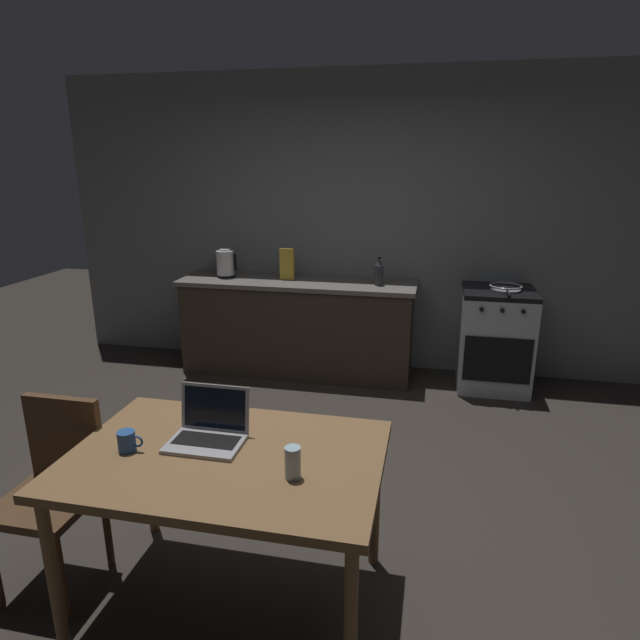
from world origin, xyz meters
The scene contains 13 objects.
ground_plane centered at (0.00, 0.00, 0.00)m, with size 12.00×12.00×0.00m, color #2D2823.
back_wall centered at (0.30, 2.34, 1.36)m, with size 6.40×0.10×2.71m, color slate.
kitchen_counter centered at (-0.54, 1.99, 0.44)m, with size 2.16×0.64×0.88m.
stove_oven centered at (1.23, 1.98, 0.44)m, with size 0.60×0.62×0.88m.
dining_table centered at (-0.14, -0.83, 0.68)m, with size 1.32×0.88×0.75m.
chair centered at (-0.99, -0.83, 0.51)m, with size 0.40×0.40×0.89m.
laptop centered at (-0.25, -0.74, 0.80)m, with size 0.32×0.26×0.23m.
electric_kettle centered at (-1.24, 1.99, 1.01)m, with size 0.19×0.17×0.26m.
bottle centered at (0.20, 1.94, 1.00)m, with size 0.08×0.08×0.25m.
frying_pan centered at (1.27, 1.96, 0.91)m, with size 0.27×0.44×0.05m.
coffee_mug centered at (-0.56, -0.89, 0.80)m, with size 0.11×0.08×0.09m.
drinking_glass centered at (0.18, -0.94, 0.82)m, with size 0.06×0.06×0.13m.
cereal_box centered at (-0.65, 2.01, 1.02)m, with size 0.13×0.05×0.28m.
Camera 1 is at (0.67, -2.74, 1.94)m, focal length 30.56 mm.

